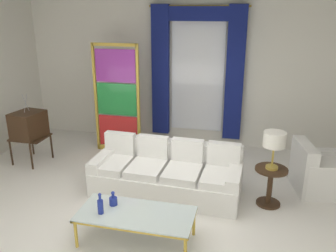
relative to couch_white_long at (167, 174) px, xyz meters
The scene contains 13 objects.
ground_plane 0.77m from the couch_white_long, 93.89° to the right, with size 16.00×16.00×0.00m, color white.
wall_rear 2.64m from the couch_white_long, 91.17° to the left, with size 8.00×0.12×3.00m, color white.
curtained_window 2.62m from the couch_white_long, 87.48° to the left, with size 2.00×0.17×2.70m.
couch_white_long is the anchor object (origin of this frame).
coffee_table 1.36m from the couch_white_long, 93.11° to the right, with size 1.46×0.67×0.41m.
bottle_blue_decanter 1.56m from the couch_white_long, 108.76° to the right, with size 0.07×0.07×0.28m.
bottle_crystal_tall 1.32m from the couch_white_long, 108.69° to the right, with size 0.11×0.11×0.20m.
vintage_tv 2.89m from the couch_white_long, 169.76° to the left, with size 0.62×0.66×1.35m.
armchair_white 2.44m from the couch_white_long, 14.54° to the left, with size 0.95×0.94×0.80m.
stained_glass_divider 2.11m from the couch_white_long, 134.39° to the left, with size 0.95×0.05×2.20m.
peacock_figurine 1.37m from the couch_white_long, 128.98° to the left, with size 0.44×0.60×0.50m.
round_side_table 1.59m from the couch_white_long, ahead, with size 0.48×0.48×0.59m.
table_lamp_brass 1.75m from the couch_white_long, ahead, with size 0.32×0.32×0.57m.
Camera 1 is at (1.26, -4.26, 2.86)m, focal length 37.74 mm.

